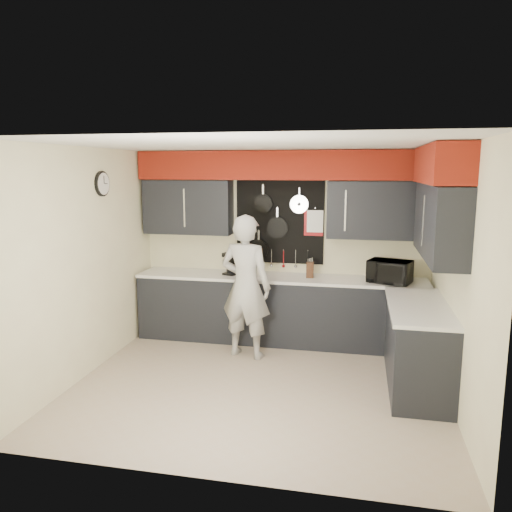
% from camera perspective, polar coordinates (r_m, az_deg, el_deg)
% --- Properties ---
extents(ground, '(4.00, 4.00, 0.00)m').
position_cam_1_polar(ground, '(5.69, 0.29, -14.50)').
color(ground, tan).
rests_on(ground, ground).
extents(back_wall_assembly, '(4.00, 0.36, 2.60)m').
position_cam_1_polar(back_wall_assembly, '(6.77, 3.09, 7.00)').
color(back_wall_assembly, '#F5F1BD').
rests_on(back_wall_assembly, ground).
extents(right_wall_assembly, '(0.36, 3.50, 2.60)m').
position_cam_1_polar(right_wall_assembly, '(5.42, 20.53, 4.94)').
color(right_wall_assembly, '#F5F1BD').
rests_on(right_wall_assembly, ground).
extents(left_wall_assembly, '(0.05, 3.50, 2.60)m').
position_cam_1_polar(left_wall_assembly, '(6.01, -18.64, -0.37)').
color(left_wall_assembly, '#F5F1BD').
rests_on(left_wall_assembly, ground).
extents(base_cabinets, '(3.95, 2.20, 0.92)m').
position_cam_1_polar(base_cabinets, '(6.52, 6.55, -7.05)').
color(base_cabinets, black).
rests_on(base_cabinets, ground).
extents(microwave, '(0.61, 0.51, 0.29)m').
position_cam_1_polar(microwave, '(6.58, 15.02, -1.73)').
color(microwave, black).
rests_on(microwave, base_cabinets).
extents(knife_block, '(0.10, 0.10, 0.21)m').
position_cam_1_polar(knife_block, '(6.70, 6.19, -1.58)').
color(knife_block, '#372011').
rests_on(knife_block, base_cabinets).
extents(utensil_crock, '(0.13, 0.13, 0.17)m').
position_cam_1_polar(utensil_crock, '(6.84, 0.49, -1.44)').
color(utensil_crock, white).
rests_on(utensil_crock, base_cabinets).
extents(coffee_maker, '(0.23, 0.25, 0.31)m').
position_cam_1_polar(coffee_maker, '(6.87, -2.80, -0.77)').
color(coffee_maker, black).
rests_on(coffee_maker, base_cabinets).
extents(person, '(0.74, 0.57, 1.81)m').
position_cam_1_polar(person, '(6.23, -1.18, -3.52)').
color(person, beige).
rests_on(person, ground).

